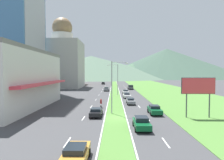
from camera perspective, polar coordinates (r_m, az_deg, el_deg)
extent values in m
plane|color=#424244|center=(29.56, 1.13, -11.83)|extent=(600.00, 600.00, 0.00)
cube|color=#518438|center=(88.95, 0.81, -2.31)|extent=(3.20, 240.00, 0.06)
cube|color=#518438|center=(91.36, 13.85, -2.26)|extent=(24.00, 240.00, 0.06)
cube|color=silver|center=(20.47, -13.83, -18.41)|extent=(0.16, 2.80, 0.01)
cube|color=silver|center=(29.70, -8.97, -11.78)|extent=(0.16, 2.80, 0.01)
cube|color=silver|center=(39.24, -6.53, -8.29)|extent=(0.16, 2.80, 0.01)
cube|color=silver|center=(48.91, -5.08, -6.17)|extent=(0.16, 2.80, 0.01)
cube|color=silver|center=(58.65, -4.11, -4.75)|extent=(0.16, 2.80, 0.01)
cube|color=silver|center=(68.43, -3.42, -3.73)|extent=(0.16, 2.80, 0.01)
cube|color=silver|center=(78.22, -2.91, -2.97)|extent=(0.16, 2.80, 0.01)
cube|color=silver|center=(88.04, -2.51, -2.38)|extent=(0.16, 2.80, 0.01)
cube|color=silver|center=(97.86, -2.19, -1.90)|extent=(0.16, 2.80, 0.01)
cube|color=silver|center=(20.59, 16.51, -18.31)|extent=(0.16, 2.80, 0.01)
cube|color=silver|center=(29.79, 11.21, -11.75)|extent=(0.16, 2.80, 0.01)
cube|color=silver|center=(39.31, 8.55, -8.29)|extent=(0.16, 2.80, 0.01)
cube|color=silver|center=(48.97, 6.95, -6.17)|extent=(0.16, 2.80, 0.01)
cube|color=silver|center=(58.69, 5.89, -4.75)|extent=(0.16, 2.80, 0.01)
cube|color=silver|center=(68.46, 5.14, -3.73)|extent=(0.16, 2.80, 0.01)
cube|color=silver|center=(78.26, 4.57, -2.97)|extent=(0.16, 2.80, 0.01)
cube|color=silver|center=(88.07, 4.14, -2.38)|extent=(0.16, 2.80, 0.01)
cube|color=silver|center=(97.89, 3.79, -1.90)|extent=(0.16, 2.80, 0.01)
cube|color=silver|center=(88.97, -0.32, -2.32)|extent=(0.16, 240.00, 0.01)
cube|color=silver|center=(88.98, 1.94, -2.33)|extent=(0.16, 240.00, 0.01)
cube|color=#D83847|center=(39.13, -20.87, -1.04)|extent=(2.82, 22.66, 0.66)
cube|color=#B7B2A8|center=(90.33, -15.22, 4.68)|extent=(18.11, 18.11, 22.12)
cylinder|color=beige|center=(91.79, -15.31, 12.77)|extent=(9.80, 9.80, 3.73)
sphere|color=olive|center=(92.76, -15.34, 15.60)|extent=(9.33, 9.33, 9.33)
cube|color=orange|center=(112.88, -14.34, 4.38)|extent=(16.38, 16.38, 22.82)
cone|color=#516B56|center=(261.35, -6.56, 4.13)|extent=(232.72, 232.72, 31.00)
cone|color=#47664C|center=(260.76, 8.60, 3.17)|extent=(161.64, 161.64, 22.34)
cone|color=#3D5647|center=(288.33, 16.73, 5.11)|extent=(210.90, 210.90, 43.38)
cylinder|color=#99999E|center=(31.78, -0.07, -2.40)|extent=(0.18, 0.18, 9.22)
cylinder|color=#99999E|center=(31.67, 2.28, 5.66)|extent=(2.59, 0.21, 0.10)
ellipsoid|color=silver|center=(31.67, 4.63, 5.29)|extent=(0.56, 0.28, 0.20)
cylinder|color=#99999E|center=(57.83, 1.81, 0.05)|extent=(0.18, 0.18, 9.85)
cylinder|color=#99999E|center=(57.96, 0.25, 4.77)|extent=(3.15, 0.37, 0.10)
ellipsoid|color=silver|center=(58.12, -1.30, 4.57)|extent=(0.56, 0.28, 0.20)
cylinder|color=#4C4C51|center=(31.57, 22.34, -7.46)|extent=(0.20, 0.20, 3.92)
cylinder|color=#4C4C51|center=(33.07, 28.24, -7.12)|extent=(0.20, 0.20, 3.92)
cube|color=#D83847|center=(31.82, 25.54, -1.67)|extent=(5.19, 0.16, 2.43)
cube|color=#4C4C51|center=(31.93, 25.45, -1.66)|extent=(5.39, 0.08, 2.63)
cube|color=silver|center=(60.79, 4.27, -3.86)|extent=(1.82, 4.08, 0.73)
cube|color=black|center=(60.89, 4.26, -3.29)|extent=(1.56, 1.79, 0.46)
cylinder|color=black|center=(59.63, 5.19, -4.33)|extent=(0.22, 0.64, 0.64)
cylinder|color=black|center=(59.52, 3.51, -4.34)|extent=(0.22, 0.64, 0.64)
cylinder|color=black|center=(62.14, 5.00, -4.06)|extent=(0.22, 0.64, 0.64)
cylinder|color=black|center=(62.03, 3.39, -4.07)|extent=(0.22, 0.64, 0.64)
cube|color=black|center=(112.17, -2.77, -1.01)|extent=(1.83, 4.69, 0.77)
cube|color=black|center=(111.95, -2.77, -0.71)|extent=(1.57, 2.06, 0.42)
cylinder|color=black|center=(113.69, -3.16, -1.15)|extent=(0.22, 0.64, 0.64)
cylinder|color=black|center=(113.59, -2.28, -1.16)|extent=(0.22, 0.64, 0.64)
cylinder|color=black|center=(110.80, -3.26, -1.25)|extent=(0.22, 0.64, 0.64)
cylinder|color=black|center=(110.69, -2.36, -1.25)|extent=(0.22, 0.64, 0.64)
cube|color=silver|center=(52.28, 4.60, -4.93)|extent=(1.80, 4.59, 0.62)
cube|color=black|center=(52.40, 4.59, -4.30)|extent=(1.55, 2.02, 0.49)
cylinder|color=black|center=(50.98, 5.69, -5.47)|extent=(0.22, 0.64, 0.64)
cylinder|color=black|center=(50.86, 3.74, -5.48)|extent=(0.22, 0.64, 0.64)
cylinder|color=black|center=(53.79, 5.42, -5.06)|extent=(0.22, 0.64, 0.64)
cylinder|color=black|center=(53.68, 3.57, -5.07)|extent=(0.22, 0.64, 0.64)
cube|color=slate|center=(42.31, 5.87, -6.65)|extent=(1.73, 4.70, 0.62)
cube|color=black|center=(42.41, 5.85, -5.92)|extent=(1.49, 2.07, 0.42)
cylinder|color=black|center=(41.01, 7.22, -7.39)|extent=(0.22, 0.64, 0.64)
cylinder|color=black|center=(40.86, 4.88, -7.42)|extent=(0.22, 0.64, 0.64)
cylinder|color=black|center=(43.87, 6.78, -6.75)|extent=(0.22, 0.64, 0.64)
cylinder|color=black|center=(43.72, 4.60, -6.77)|extent=(0.22, 0.64, 0.64)
cube|color=black|center=(30.67, -5.02, -10.11)|extent=(1.87, 4.25, 0.62)
cube|color=black|center=(30.40, -5.06, -9.22)|extent=(1.61, 1.87, 0.43)
cylinder|color=black|center=(32.12, -6.40, -10.11)|extent=(0.22, 0.64, 0.64)
cylinder|color=black|center=(31.95, -3.15, -10.17)|extent=(0.22, 0.64, 0.64)
cylinder|color=black|center=(29.57, -7.04, -11.20)|extent=(0.22, 0.64, 0.64)
cylinder|color=black|center=(29.39, -3.50, -11.28)|extent=(0.22, 0.64, 0.64)
cube|color=#0C5128|center=(32.87, 13.23, -9.24)|extent=(1.85, 4.29, 0.70)
cube|color=black|center=(32.92, 13.17, -8.17)|extent=(1.59, 1.89, 0.49)
cylinder|color=black|center=(31.88, 15.33, -10.27)|extent=(0.22, 0.64, 0.64)
cylinder|color=black|center=(31.49, 12.16, -10.40)|extent=(0.22, 0.64, 0.64)
cylinder|color=black|center=(34.41, 14.19, -9.33)|extent=(0.22, 0.64, 0.64)
cylinder|color=black|center=(34.04, 11.25, -9.43)|extent=(0.22, 0.64, 0.64)
cube|color=#C6842D|center=(15.90, -11.28, -22.07)|extent=(1.83, 4.10, 0.72)
cube|color=black|center=(15.52, -11.43, -20.38)|extent=(1.57, 1.80, 0.43)
cylinder|color=black|center=(17.35, -13.38, -21.21)|extent=(0.22, 0.64, 0.64)
cylinder|color=black|center=(17.04, -7.21, -21.62)|extent=(0.22, 0.64, 0.64)
cube|color=slate|center=(71.38, -1.75, -2.92)|extent=(1.88, 4.31, 0.74)
cube|color=black|center=(71.15, -1.75, -2.45)|extent=(1.61, 1.90, 0.47)
cylinder|color=black|center=(72.78, -2.41, -3.12)|extent=(0.22, 0.64, 0.64)
cylinder|color=black|center=(72.71, -0.99, -3.12)|extent=(0.22, 0.64, 0.64)
cylinder|color=black|center=(70.13, -2.53, -3.32)|extent=(0.22, 0.64, 0.64)
cylinder|color=black|center=(70.05, -1.06, -3.33)|extent=(0.22, 0.64, 0.64)
cube|color=#0C5128|center=(24.24, 9.27, -13.43)|extent=(1.90, 4.21, 0.68)
cube|color=black|center=(24.24, 9.22, -11.94)|extent=(1.63, 1.85, 0.54)
cylinder|color=black|center=(23.26, 12.07, -15.01)|extent=(0.22, 0.64, 0.64)
cylinder|color=black|center=(22.98, 7.45, -15.20)|extent=(0.22, 0.64, 0.64)
cylinder|color=black|center=(25.72, 10.89, -13.30)|extent=(0.22, 0.64, 0.64)
cylinder|color=black|center=(25.46, 6.73, -13.44)|extent=(0.22, 0.64, 0.64)
cube|color=#515459|center=(78.97, 5.82, -2.35)|extent=(2.00, 5.40, 0.80)
cube|color=black|center=(77.32, 5.93, -1.86)|extent=(1.84, 2.00, 0.80)
cube|color=#515459|center=(80.11, 6.42, -1.84)|extent=(0.10, 3.20, 0.44)
cube|color=#515459|center=(79.94, 5.08, -1.84)|extent=(0.10, 3.20, 0.44)
cube|color=#515459|center=(81.56, 5.66, -1.76)|extent=(1.84, 0.10, 0.44)
cylinder|color=black|center=(77.49, 6.64, -2.74)|extent=(0.26, 0.80, 0.80)
cylinder|color=black|center=(77.32, 5.22, -2.75)|extent=(0.26, 0.80, 0.80)
cylinder|color=black|center=(80.70, 6.40, -2.54)|extent=(0.26, 0.80, 0.80)
cylinder|color=black|center=(80.53, 5.03, -2.54)|extent=(0.26, 0.80, 0.80)
cylinder|color=black|center=(38.58, -3.39, -8.02)|extent=(0.10, 0.60, 0.60)
cylinder|color=black|center=(37.21, -3.54, -8.41)|extent=(0.12, 0.60, 0.60)
cube|color=#B2B2B7|center=(37.87, -3.46, -7.95)|extent=(0.20, 1.12, 0.25)
ellipsoid|color=#B2B2B7|center=(38.00, -3.44, -7.37)|extent=(0.24, 0.44, 0.24)
cube|color=maroon|center=(37.65, -3.48, -6.89)|extent=(0.36, 0.28, 0.70)
sphere|color=red|center=(37.62, -3.47, -6.17)|extent=(0.26, 0.26, 0.26)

